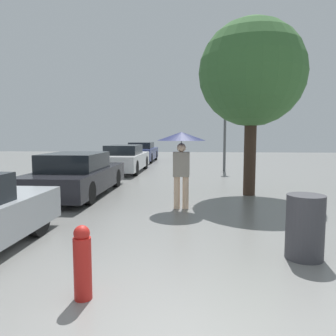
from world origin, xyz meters
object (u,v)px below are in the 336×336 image
object	(u,v)px
tree	(252,74)
street_lamp	(225,110)
trash_bin	(305,227)
fire_hydrant	(82,262)
parked_car_third	(125,159)
pedestrian	(181,146)
parked_car_second	(77,175)
parked_car_farthest	(142,152)

from	to	relation	value
tree	street_lamp	distance (m)	6.42
trash_bin	fire_hydrant	bearing A→B (deg)	-153.37
parked_car_third	trash_bin	bearing A→B (deg)	-65.34
tree	parked_car_third	bearing A→B (deg)	131.22
pedestrian	parked_car_third	xyz separation A→B (m)	(-2.93, 7.42, -0.88)
fire_hydrant	street_lamp	bearing A→B (deg)	78.28
parked_car_second	fire_hydrant	distance (m)	6.35
tree	parked_car_second	bearing A→B (deg)	-176.22
street_lamp	trash_bin	distance (m)	11.57
parked_car_third	street_lamp	xyz separation A→B (m)	(4.68, 0.89, 2.31)
parked_car_third	trash_bin	xyz separation A→B (m)	(4.78, -10.41, -0.15)
parked_car_second	parked_car_farthest	size ratio (longest dim) A/B	1.08
parked_car_farthest	fire_hydrant	xyz separation A→B (m)	(2.19, -17.68, -0.20)
parked_car_second	street_lamp	xyz separation A→B (m)	(4.84, 6.72, 2.34)
pedestrian	trash_bin	world-z (taller)	pedestrian
street_lamp	fire_hydrant	distance (m)	13.18
pedestrian	trash_bin	distance (m)	3.67
tree	street_lamp	xyz separation A→B (m)	(-0.13, 6.39, -0.52)
parked_car_third	tree	distance (m)	7.84
parked_car_farthest	pedestrian	bearing A→B (deg)	-77.07
trash_bin	parked_car_farthest	bearing A→B (deg)	106.76
parked_car_second	parked_car_farthest	world-z (taller)	parked_car_farthest
street_lamp	trash_bin	xyz separation A→B (m)	(0.10, -11.31, -2.46)
parked_car_third	trash_bin	distance (m)	11.46
pedestrian	fire_hydrant	distance (m)	4.57
parked_car_second	trash_bin	bearing A→B (deg)	-42.85
parked_car_farthest	fire_hydrant	size ratio (longest dim) A/B	5.25
parked_car_farthest	tree	xyz separation A→B (m)	(4.95, -11.40, 2.84)
parked_car_second	parked_car_third	size ratio (longest dim) A/B	1.00
parked_car_second	fire_hydrant	world-z (taller)	parked_car_second
parked_car_third	fire_hydrant	world-z (taller)	parked_car_third
parked_car_second	parked_car_third	bearing A→B (deg)	88.44
fire_hydrant	parked_car_farthest	bearing A→B (deg)	97.05
parked_car_third	parked_car_second	bearing A→B (deg)	-91.56
street_lamp	trash_bin	world-z (taller)	street_lamp
parked_car_third	parked_car_farthest	world-z (taller)	parked_car_third
trash_bin	parked_car_second	bearing A→B (deg)	137.15
parked_car_farthest	tree	world-z (taller)	tree
tree	trash_bin	xyz separation A→B (m)	(-0.04, -4.91, -2.98)
parked_car_farthest	trash_bin	distance (m)	17.04
pedestrian	trash_bin	size ratio (longest dim) A/B	1.98
parked_car_farthest	trash_bin	world-z (taller)	parked_car_farthest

